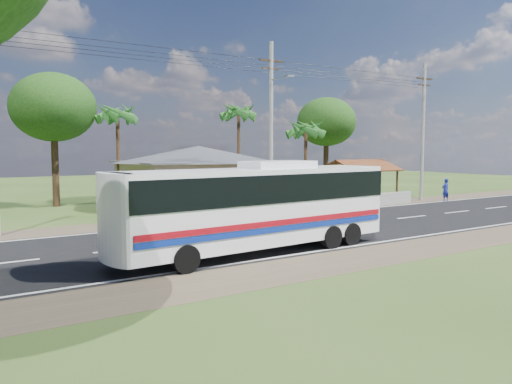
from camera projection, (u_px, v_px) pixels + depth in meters
ground at (295, 231)px, 25.62m from camera, size 120.00×120.00×0.00m
road at (295, 230)px, 25.62m from camera, size 120.00×16.00×0.03m
house at (198, 170)px, 36.78m from camera, size 12.40×10.00×5.00m
waiting_shed at (360, 167)px, 39.56m from camera, size 5.20×4.48×3.35m
concrete_barrier at (378, 200)px, 36.79m from camera, size 7.00×0.30×0.90m
utility_poles at (267, 124)px, 31.98m from camera, size 32.80×2.22×11.00m
palm_near at (306, 129)px, 39.47m from camera, size 2.80×2.80×6.70m
palm_mid at (239, 113)px, 41.19m from camera, size 2.80×2.80×8.20m
palm_far at (117, 114)px, 36.20m from camera, size 2.80×2.80×7.70m
tree_behind_house at (53, 108)px, 35.66m from camera, size 6.00×6.00×9.61m
tree_behind_shed at (326, 122)px, 47.10m from camera, size 5.60×5.60×9.02m
coach_bus at (259, 201)px, 19.93m from camera, size 12.07×3.28×3.71m
motorcycle at (283, 205)px, 33.45m from camera, size 1.61×0.84×0.80m
person at (445, 190)px, 39.70m from camera, size 0.71×0.51×1.82m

